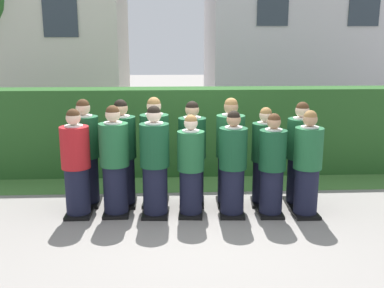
{
  "coord_description": "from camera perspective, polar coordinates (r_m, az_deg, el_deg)",
  "views": [
    {
      "loc": [
        -0.32,
        -6.3,
        2.55
      ],
      "look_at": [
        0.0,
        0.23,
        1.05
      ],
      "focal_mm": 41.38,
      "sensor_mm": 36.0,
      "label": 1
    }
  ],
  "objects": [
    {
      "name": "lawn_strip",
      "position": [
        8.18,
        -0.43,
        -5.2
      ],
      "size": [
        10.66,
        0.9,
        0.01
      ],
      "primitive_type": "cube",
      "color": "#477A38",
      "rests_on": "ground"
    },
    {
      "name": "student_front_row_6",
      "position": [
        6.76,
        14.65,
        -2.83
      ],
      "size": [
        0.42,
        0.47,
        1.6
      ],
      "color": "black",
      "rests_on": "ground"
    },
    {
      "name": "student_rear_row_0",
      "position": [
        7.18,
        -13.56,
        -1.42
      ],
      "size": [
        0.44,
        0.49,
        1.71
      ],
      "color": "black",
      "rests_on": "ground"
    },
    {
      "name": "student_rear_row_4",
      "position": [
        7.02,
        4.93,
        -1.37
      ],
      "size": [
        0.45,
        0.5,
        1.72
      ],
      "color": "black",
      "rests_on": "ground"
    },
    {
      "name": "student_rear_row_6",
      "position": [
        7.19,
        13.72,
        -1.58
      ],
      "size": [
        0.43,
        0.5,
        1.67
      ],
      "color": "black",
      "rests_on": "ground"
    },
    {
      "name": "student_front_row_4",
      "position": [
        6.58,
        5.27,
        -2.91
      ],
      "size": [
        0.42,
        0.51,
        1.6
      ],
      "color": "black",
      "rests_on": "ground"
    },
    {
      "name": "student_in_red_blazer",
      "position": [
        6.75,
        -14.71,
        -2.76
      ],
      "size": [
        0.42,
        0.51,
        1.63
      ],
      "color": "black",
      "rests_on": "ground"
    },
    {
      "name": "hedge",
      "position": [
        8.74,
        -0.66,
        1.68
      ],
      "size": [
        10.66,
        0.7,
        1.69
      ],
      "color": "#285623",
      "rests_on": "ground"
    },
    {
      "name": "student_front_row_5",
      "position": [
        6.67,
        10.28,
        -3.03
      ],
      "size": [
        0.4,
        0.5,
        1.56
      ],
      "color": "black",
      "rests_on": "ground"
    },
    {
      "name": "student_rear_row_5",
      "position": [
        7.1,
        9.29,
        -1.93
      ],
      "size": [
        0.41,
        0.49,
        1.58
      ],
      "color": "black",
      "rests_on": "ground"
    },
    {
      "name": "student_rear_row_3",
      "position": [
        7.01,
        0.01,
        -1.55
      ],
      "size": [
        0.44,
        0.51,
        1.67
      ],
      "color": "black",
      "rests_on": "ground"
    },
    {
      "name": "ground_plane",
      "position": [
        6.8,
        0.1,
        -9.08
      ],
      "size": [
        60.0,
        60.0,
        0.0
      ],
      "primitive_type": "plane",
      "color": "gray"
    },
    {
      "name": "school_building_annex",
      "position": [
        14.43,
        -19.89,
        15.94
      ],
      "size": [
        5.64,
        3.51,
        6.82
      ],
      "color": "beige",
      "rests_on": "ground"
    },
    {
      "name": "student_front_row_3",
      "position": [
        6.56,
        -0.15,
        -3.17
      ],
      "size": [
        0.4,
        0.5,
        1.54
      ],
      "color": "black",
      "rests_on": "ground"
    },
    {
      "name": "student_front_row_2",
      "position": [
        6.56,
        -4.82,
        -2.62
      ],
      "size": [
        0.44,
        0.54,
        1.67
      ],
      "color": "black",
      "rests_on": "ground"
    },
    {
      "name": "student_front_row_1",
      "position": [
        6.67,
        -9.94,
        -2.51
      ],
      "size": [
        0.43,
        0.49,
        1.67
      ],
      "color": "black",
      "rests_on": "ground"
    },
    {
      "name": "student_rear_row_1",
      "position": [
        7.05,
        -8.97,
        -1.5
      ],
      "size": [
        0.44,
        0.54,
        1.71
      ],
      "color": "black",
      "rests_on": "ground"
    },
    {
      "name": "student_rear_row_2",
      "position": [
        7.02,
        -4.81,
        -1.31
      ],
      "size": [
        0.45,
        0.52,
        1.74
      ],
      "color": "black",
      "rests_on": "ground"
    },
    {
      "name": "school_building_main",
      "position": [
        15.87,
        13.47,
        17.3
      ],
      "size": [
        6.28,
        4.66,
        7.53
      ],
      "color": "silver",
      "rests_on": "ground"
    }
  ]
}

